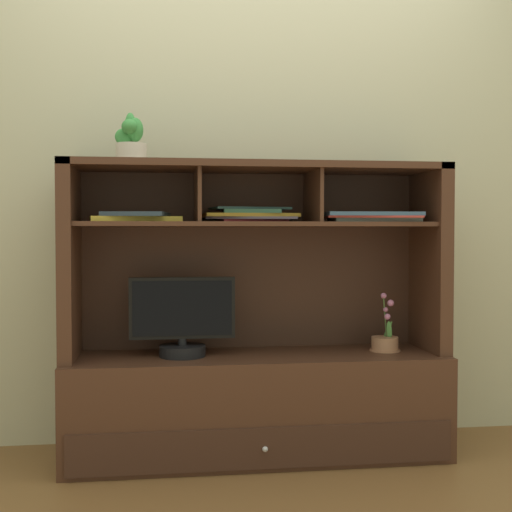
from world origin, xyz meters
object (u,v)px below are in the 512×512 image
at_px(media_console, 256,369).
at_px(potted_succulent, 131,142).
at_px(tv_monitor, 182,322).
at_px(potted_orchid, 385,342).
at_px(magazine_stack_right, 136,217).
at_px(magazine_stack_left, 250,215).
at_px(magazine_stack_centre, 372,217).

relative_size(media_console, potted_succulent, 7.80).
xyz_separation_m(tv_monitor, potted_orchid, (0.93, 0.02, -0.11)).
relative_size(media_console, magazine_stack_right, 4.16).
relative_size(tv_monitor, magazine_stack_left, 1.06).
distance_m(magazine_stack_left, potted_succulent, 0.62).
distance_m(media_console, potted_orchid, 0.61).
distance_m(magazine_stack_right, potted_succulent, 0.32).
relative_size(tv_monitor, magazine_stack_right, 1.14).
bearing_deg(magazine_stack_right, potted_orchid, 0.86).
height_order(potted_orchid, magazine_stack_centre, magazine_stack_centre).
height_order(magazine_stack_left, magazine_stack_right, magazine_stack_left).
bearing_deg(potted_orchid, magazine_stack_right, -179.14).
bearing_deg(magazine_stack_right, media_console, 3.95).
distance_m(tv_monitor, potted_succulent, 0.81).
bearing_deg(magazine_stack_left, media_console, -70.34).
height_order(potted_orchid, potted_succulent, potted_succulent).
bearing_deg(media_console, magazine_stack_right, -176.05).
distance_m(media_console, magazine_stack_right, 0.86).
bearing_deg(magazine_stack_centre, magazine_stack_left, 167.82).
bearing_deg(media_console, potted_orchid, -1.88).
bearing_deg(media_console, tv_monitor, -173.87).
height_order(tv_monitor, magazine_stack_left, magazine_stack_left).
xyz_separation_m(potted_orchid, magazine_stack_centre, (-0.08, -0.05, 0.57)).
xyz_separation_m(tv_monitor, magazine_stack_centre, (0.84, -0.03, 0.46)).
height_order(magazine_stack_centre, potted_succulent, potted_succulent).
distance_m(media_console, magazine_stack_left, 0.70).
bearing_deg(magazine_stack_right, magazine_stack_centre, -1.59).
distance_m(magazine_stack_centre, magazine_stack_right, 1.04).
distance_m(media_console, potted_succulent, 1.14).
bearing_deg(potted_orchid, magazine_stack_left, 173.56).
height_order(magazine_stack_centre, magazine_stack_right, magazine_stack_centre).
bearing_deg(magazine_stack_centre, potted_orchid, 29.48).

